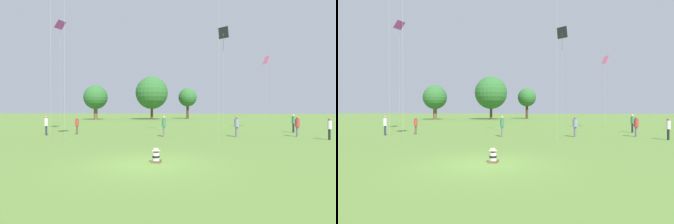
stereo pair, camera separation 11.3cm
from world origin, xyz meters
The scene contains 15 objects.
ground_plane centered at (0.00, 0.00, 0.00)m, with size 300.00×300.00×0.00m, color #567A33.
seated_toddler centered at (0.31, 0.35, 0.27)m, with size 0.39×0.49×0.61m.
person_standing_0 centered at (-11.02, 10.87, 1.03)m, with size 0.36×0.36×1.69m.
person_standing_1 centered at (10.20, 12.23, 0.98)m, with size 0.48×0.48×1.65m.
person_standing_2 centered at (5.18, 11.45, 0.98)m, with size 0.40×0.40×1.67m.
person_standing_3 centered at (11.66, 10.05, 0.98)m, with size 0.39×0.39×1.62m.
person_standing_4 centered at (-0.74, 10.82, 1.03)m, with size 0.39×0.39×1.71m.
person_standing_5 centered at (11.30, 16.33, 1.07)m, with size 0.42×0.42×1.77m.
person_standing_6 centered at (-8.77, 12.00, 0.93)m, with size 0.33×0.33×1.55m.
kite_1 centered at (-15.94, 22.12, 13.04)m, with size 1.26×1.48×13.83m.
kite_3 centered at (4.62, 16.94, 9.88)m, with size 1.07×0.84×10.68m.
kite_4 centered at (9.85, 20.87, 7.77)m, with size 0.70×1.06×8.44m.
distant_tree_0 centered at (-8.65, 49.67, 6.20)m, with size 7.56×7.56×9.99m.
distant_tree_1 centered at (-21.25, 47.15, 5.07)m, with size 5.45×5.45×7.84m.
distant_tree_2 centered at (-0.58, 55.91, 5.35)m, with size 4.64×4.64×7.73m.
Camera 1 is at (2.04, -10.41, 2.20)m, focal length 28.00 mm.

